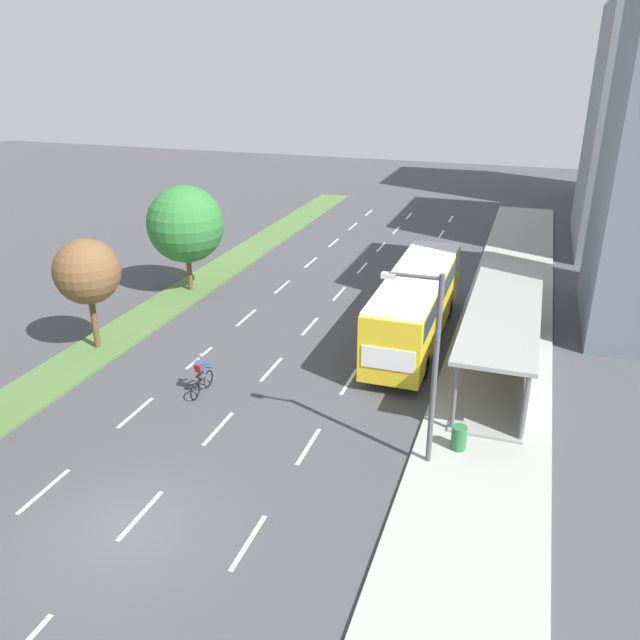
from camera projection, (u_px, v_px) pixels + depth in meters
ground_plane at (128, 529)px, 18.26m from camera, size 140.00×140.00×0.00m
median_strip at (205, 280)px, 38.16m from camera, size 2.60×52.00×0.12m
sidewalk_right at (507, 316)px, 32.94m from camera, size 4.50×52.00×0.15m
lane_divider_left at (265, 301)px, 35.05m from camera, size 0.14×47.08×0.01m
lane_divider_center at (326, 309)px, 34.01m from camera, size 0.14×47.08×0.01m
lane_divider_right at (390, 317)px, 32.97m from camera, size 0.14×47.08×0.01m
bus_shelter at (509, 331)px, 26.66m from camera, size 2.90×12.14×2.86m
bus at (416, 300)px, 29.43m from camera, size 2.54×11.29×3.37m
cyclist at (201, 375)px, 25.28m from camera, size 0.46×1.82×1.71m
median_tree_second at (87, 272)px, 27.93m from camera, size 2.91×2.91×5.11m
median_tree_third at (185, 224)px, 35.02m from camera, size 4.25×4.25×5.94m
streetlight at (430, 358)px, 19.71m from camera, size 1.91×0.24×6.50m
trash_bin at (459, 438)px, 21.57m from camera, size 0.52×0.52×0.85m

